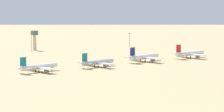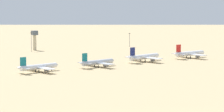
{
  "view_description": "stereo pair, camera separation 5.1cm",
  "coord_description": "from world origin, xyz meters",
  "px_view_note": "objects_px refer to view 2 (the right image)",
  "views": [
    {
      "loc": [
        -189.93,
        -279.02,
        45.48
      ],
      "look_at": [
        16.27,
        16.24,
        6.0
      ],
      "focal_mm": 78.57,
      "sensor_mm": 36.0,
      "label": 1
    },
    {
      "loc": [
        -189.89,
        -279.04,
        45.48
      ],
      "look_at": [
        16.27,
        16.24,
        6.0
      ],
      "focal_mm": 78.57,
      "sensor_mm": 36.0,
      "label": 2
    }
  ],
  "objects_px": {
    "parked_jet_red_4": "(189,53)",
    "control_tower": "(35,38)",
    "parked_jet_navy_3": "(144,57)",
    "light_pole_mid": "(130,39)",
    "parked_jet_teal_1": "(38,67)",
    "parked_jet_teal_2": "(97,62)",
    "light_pole_west": "(31,41)"
  },
  "relations": [
    {
      "from": "parked_jet_teal_1",
      "to": "parked_jet_navy_3",
      "type": "bearing_deg",
      "value": -5.51
    },
    {
      "from": "parked_jet_navy_3",
      "to": "control_tower",
      "type": "distance_m",
      "value": 134.39
    },
    {
      "from": "light_pole_west",
      "to": "parked_jet_teal_2",
      "type": "bearing_deg",
      "value": -94.6
    },
    {
      "from": "parked_jet_teal_2",
      "to": "parked_jet_red_4",
      "type": "xyz_separation_m",
      "value": [
        92.62,
        3.67,
        0.36
      ]
    },
    {
      "from": "parked_jet_teal_1",
      "to": "control_tower",
      "type": "distance_m",
      "value": 149.68
    },
    {
      "from": "parked_jet_teal_1",
      "to": "parked_jet_teal_2",
      "type": "distance_m",
      "value": 45.33
    },
    {
      "from": "parked_jet_teal_1",
      "to": "parked_jet_red_4",
      "type": "height_order",
      "value": "parked_jet_red_4"
    },
    {
      "from": "parked_jet_teal_2",
      "to": "light_pole_west",
      "type": "relative_size",
      "value": 1.84
    },
    {
      "from": "parked_jet_red_4",
      "to": "light_pole_mid",
      "type": "xyz_separation_m",
      "value": [
        20.52,
        108.94,
        4.41
      ]
    },
    {
      "from": "light_pole_west",
      "to": "light_pole_mid",
      "type": "relative_size",
      "value": 1.25
    },
    {
      "from": "parked_jet_teal_1",
      "to": "parked_jet_teal_2",
      "type": "height_order",
      "value": "parked_jet_teal_1"
    },
    {
      "from": "parked_jet_teal_2",
      "to": "light_pole_west",
      "type": "bearing_deg",
      "value": 77.43
    },
    {
      "from": "parked_jet_navy_3",
      "to": "control_tower",
      "type": "relative_size",
      "value": 1.93
    },
    {
      "from": "parked_jet_red_4",
      "to": "light_pole_west",
      "type": "relative_size",
      "value": 2.02
    },
    {
      "from": "parked_jet_red_4",
      "to": "control_tower",
      "type": "bearing_deg",
      "value": 116.74
    },
    {
      "from": "parked_jet_teal_1",
      "to": "parked_jet_red_4",
      "type": "relative_size",
      "value": 0.91
    },
    {
      "from": "parked_jet_teal_1",
      "to": "parked_jet_red_4",
      "type": "distance_m",
      "value": 137.95
    },
    {
      "from": "light_pole_west",
      "to": "light_pole_mid",
      "type": "distance_m",
      "value": 103.96
    },
    {
      "from": "parked_jet_red_4",
      "to": "parked_jet_teal_1",
      "type": "bearing_deg",
      "value": 178.46
    },
    {
      "from": "parked_jet_teal_2",
      "to": "parked_jet_red_4",
      "type": "bearing_deg",
      "value": -5.7
    },
    {
      "from": "parked_jet_navy_3",
      "to": "light_pole_west",
      "type": "distance_m",
      "value": 127.42
    },
    {
      "from": "control_tower",
      "to": "light_pole_west",
      "type": "distance_m",
      "value": 12.12
    },
    {
      "from": "light_pole_mid",
      "to": "control_tower",
      "type": "bearing_deg",
      "value": 165.77
    },
    {
      "from": "parked_jet_teal_2",
      "to": "parked_jet_red_4",
      "type": "relative_size",
      "value": 0.91
    },
    {
      "from": "control_tower",
      "to": "light_pole_west",
      "type": "bearing_deg",
      "value": -130.69
    },
    {
      "from": "parked_jet_navy_3",
      "to": "light_pole_mid",
      "type": "height_order",
      "value": "light_pole_mid"
    },
    {
      "from": "parked_jet_navy_3",
      "to": "parked_jet_red_4",
      "type": "height_order",
      "value": "parked_jet_navy_3"
    },
    {
      "from": "light_pole_west",
      "to": "parked_jet_teal_1",
      "type": "bearing_deg",
      "value": -113.77
    },
    {
      "from": "control_tower",
      "to": "light_pole_west",
      "type": "height_order",
      "value": "control_tower"
    },
    {
      "from": "light_pole_west",
      "to": "light_pole_mid",
      "type": "bearing_deg",
      "value": -8.27
    },
    {
      "from": "parked_jet_teal_2",
      "to": "light_pole_mid",
      "type": "xyz_separation_m",
      "value": [
        113.13,
        112.61,
        4.76
      ]
    },
    {
      "from": "parked_jet_teal_1",
      "to": "control_tower",
      "type": "height_order",
      "value": "control_tower"
    }
  ]
}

